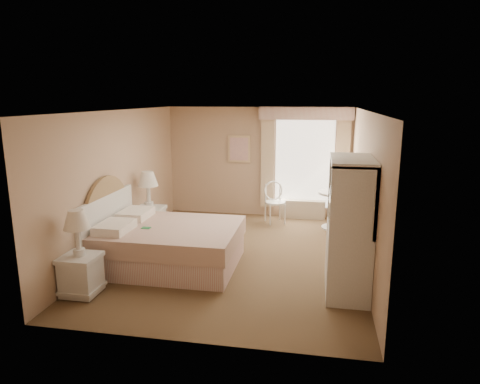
% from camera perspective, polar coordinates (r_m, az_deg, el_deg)
% --- Properties ---
extents(room, '(4.21, 5.51, 2.51)m').
position_cam_1_polar(room, '(7.21, -0.53, 0.82)').
color(room, brown).
rests_on(room, ground).
extents(window, '(2.05, 0.22, 2.51)m').
position_cam_1_polar(window, '(9.69, 8.59, 4.24)').
color(window, white).
rests_on(window, room).
extents(framed_art, '(0.52, 0.04, 0.62)m').
position_cam_1_polar(framed_art, '(9.88, -0.13, 5.76)').
color(framed_art, '#D4B082').
rests_on(framed_art, room).
extents(bed, '(2.25, 1.77, 1.57)m').
position_cam_1_polar(bed, '(7.17, -10.29, -6.71)').
color(bed, tan).
rests_on(bed, room).
extents(nightstand_near, '(0.50, 0.50, 1.21)m').
position_cam_1_polar(nightstand_near, '(6.39, -20.53, -8.99)').
color(nightstand_near, silver).
rests_on(nightstand_near, room).
extents(nightstand_far, '(0.54, 0.54, 1.31)m').
position_cam_1_polar(nightstand_far, '(8.50, -11.99, -2.88)').
color(nightstand_far, silver).
rests_on(nightstand_far, room).
extents(round_table, '(0.75, 0.75, 0.79)m').
position_cam_1_polar(round_table, '(9.16, 12.65, -1.58)').
color(round_table, silver).
rests_on(round_table, room).
extents(cafe_chair, '(0.58, 0.58, 0.91)m').
position_cam_1_polar(cafe_chair, '(9.44, 4.61, -0.90)').
color(cafe_chair, silver).
rests_on(cafe_chair, room).
extents(armoire, '(0.58, 1.15, 1.92)m').
position_cam_1_polar(armoire, '(6.20, 14.33, -5.90)').
color(armoire, silver).
rests_on(armoire, room).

